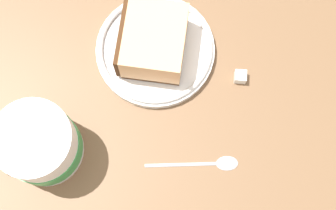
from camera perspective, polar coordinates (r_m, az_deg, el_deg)
ground_plane at (r=70.76cm, az=-0.99°, el=-2.59°), size 127.72×127.72×2.00cm
small_plate at (r=71.97cm, az=-1.44°, el=6.25°), size 16.83×16.83×1.89cm
cake_slice at (r=69.08cm, az=-1.73°, el=7.19°), size 12.21×11.56×5.74cm
tea_mug at (r=66.94cm, az=-14.23°, el=-4.64°), size 10.11×12.54×9.19cm
teaspoon at (r=68.79cm, az=4.94°, el=-6.58°), size 3.54×12.67×0.80cm
sugar_cube at (r=71.48cm, az=8.14°, el=3.18°), size 2.00×2.00×1.61cm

